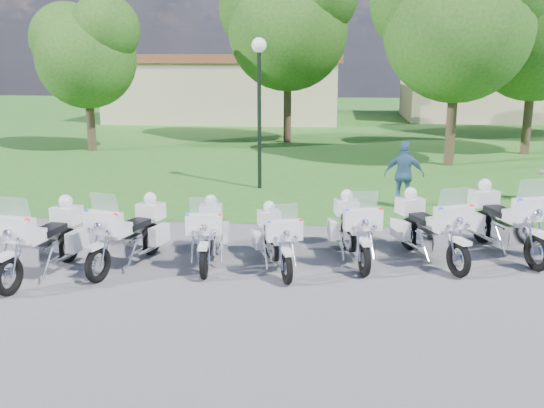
# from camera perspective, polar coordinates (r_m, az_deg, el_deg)

# --- Properties ---
(ground) EXTENTS (100.00, 100.00, 0.00)m
(ground) POSITION_cam_1_polar(r_m,az_deg,el_deg) (11.66, 1.74, -5.98)
(ground) COLOR #59595F
(ground) RESTS_ON ground
(grass_lawn) EXTENTS (100.00, 48.00, 0.01)m
(grass_lawn) POSITION_cam_1_polar(r_m,az_deg,el_deg) (38.17, 4.57, 7.70)
(grass_lawn) COLOR #306C22
(grass_lawn) RESTS_ON ground
(motorcycle_0) EXTENTS (1.04, 2.44, 1.65)m
(motorcycle_0) POSITION_cam_1_polar(r_m,az_deg,el_deg) (11.82, -20.68, -3.10)
(motorcycle_0) COLOR black
(motorcycle_0) RESTS_ON ground
(motorcycle_1) EXTENTS (1.20, 2.28, 1.58)m
(motorcycle_1) POSITION_cam_1_polar(r_m,az_deg,el_deg) (11.90, -13.25, -2.61)
(motorcycle_1) COLOR black
(motorcycle_1) RESTS_ON ground
(motorcycle_2) EXTENTS (0.85, 2.19, 1.47)m
(motorcycle_2) POSITION_cam_1_polar(r_m,az_deg,el_deg) (11.82, -6.02, -2.66)
(motorcycle_2) COLOR black
(motorcycle_2) RESTS_ON ground
(motorcycle_3) EXTENTS (1.09, 2.04, 1.41)m
(motorcycle_3) POSITION_cam_1_polar(r_m,az_deg,el_deg) (11.46, 0.39, -3.22)
(motorcycle_3) COLOR black
(motorcycle_3) RESTS_ON ground
(motorcycle_4) EXTENTS (1.02, 2.28, 1.55)m
(motorcycle_4) POSITION_cam_1_polar(r_m,az_deg,el_deg) (12.04, 7.68, -2.24)
(motorcycle_4) COLOR black
(motorcycle_4) RESTS_ON ground
(motorcycle_5) EXTENTS (1.39, 2.25, 1.61)m
(motorcycle_5) POSITION_cam_1_polar(r_m,az_deg,el_deg) (12.28, 14.58, -2.11)
(motorcycle_5) COLOR black
(motorcycle_5) RESTS_ON ground
(motorcycle_6) EXTENTS (1.37, 2.45, 1.71)m
(motorcycle_6) POSITION_cam_1_polar(r_m,az_deg,el_deg) (13.15, 21.07, -1.38)
(motorcycle_6) COLOR black
(motorcycle_6) RESTS_ON ground
(lamp_post) EXTENTS (0.44, 0.44, 4.49)m
(lamp_post) POSITION_cam_1_polar(r_m,az_deg,el_deg) (18.21, -1.22, 11.88)
(lamp_post) COLOR black
(lamp_post) RESTS_ON ground
(tree_0) EXTENTS (4.84, 4.13, 6.45)m
(tree_0) POSITION_cam_1_polar(r_m,az_deg,el_deg) (27.09, -17.18, 13.78)
(tree_0) COLOR #38281C
(tree_0) RESTS_ON ground
(tree_1) EXTENTS (6.37, 5.43, 8.49)m
(tree_1) POSITION_cam_1_polar(r_m,az_deg,el_deg) (28.67, 1.41, 17.02)
(tree_1) COLOR #38281C
(tree_1) RESTS_ON ground
(tree_2) EXTENTS (6.14, 5.24, 8.18)m
(tree_2) POSITION_cam_1_polar(r_m,az_deg,el_deg) (23.33, 17.02, 16.74)
(tree_2) COLOR #38281C
(tree_2) RESTS_ON ground
(tree_3) EXTENTS (5.80, 4.95, 7.74)m
(tree_3) POSITION_cam_1_polar(r_m,az_deg,el_deg) (27.15, 23.53, 15.08)
(tree_3) COLOR #38281C
(tree_3) RESTS_ON ground
(building_west) EXTENTS (14.56, 8.32, 4.10)m
(building_west) POSITION_cam_1_polar(r_m,az_deg,el_deg) (39.58, -4.22, 10.91)
(building_west) COLOR #C8B291
(building_west) RESTS_ON ground
(building_east) EXTENTS (11.44, 7.28, 4.10)m
(building_east) POSITION_cam_1_polar(r_m,az_deg,el_deg) (42.27, 20.04, 10.31)
(building_east) COLOR #C8B291
(building_east) RESTS_ON ground
(bystander_c) EXTENTS (1.10, 0.59, 1.78)m
(bystander_c) POSITION_cam_1_polar(r_m,az_deg,el_deg) (16.41, 12.34, 2.69)
(bystander_c) COLOR #39628A
(bystander_c) RESTS_ON ground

